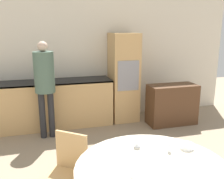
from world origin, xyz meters
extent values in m
cube|color=silver|center=(0.00, 4.94, 1.30)|extent=(6.55, 0.05, 2.60)
cube|color=tan|center=(-1.01, 4.60, 0.46)|extent=(2.84, 0.60, 0.92)
cube|color=black|center=(-1.01, 4.60, 0.91)|extent=(2.84, 0.60, 0.03)
cube|color=tan|center=(0.73, 4.61, 0.91)|extent=(0.55, 0.58, 1.83)
cube|color=gray|center=(0.73, 4.31, 1.00)|extent=(0.44, 0.01, 0.60)
cube|color=#51331E|center=(1.59, 4.08, 0.41)|extent=(0.99, 0.45, 0.82)
cylinder|color=beige|center=(-0.04, 1.48, 0.75)|extent=(1.35, 1.35, 0.03)
cube|color=tan|center=(-0.77, 2.07, 0.42)|extent=(0.56, 0.56, 0.02)
cube|color=tan|center=(-0.65, 2.21, 0.64)|extent=(0.31, 0.26, 0.42)
cylinder|color=#262628|center=(-0.95, 4.09, 0.42)|extent=(0.11, 0.11, 0.84)
cylinder|color=#262628|center=(-0.80, 4.09, 0.42)|extent=(0.11, 0.11, 0.84)
cylinder|color=#4C6656|center=(-0.88, 4.09, 1.19)|extent=(0.34, 0.34, 0.70)
sphere|color=beige|center=(-0.88, 4.09, 1.63)|extent=(0.17, 0.17, 0.17)
cylinder|color=silver|center=(-0.03, 1.88, 0.82)|extent=(0.07, 0.07, 0.10)
cylinder|color=white|center=(-0.22, 1.35, 0.79)|extent=(0.16, 0.16, 0.05)
cylinder|color=white|center=(0.42, 1.71, 0.79)|extent=(0.14, 0.14, 0.05)
cylinder|color=white|center=(0.23, 1.69, 0.80)|extent=(0.03, 0.03, 0.07)
cylinder|color=silver|center=(0.23, 1.69, 0.85)|extent=(0.03, 0.03, 0.01)
camera|label=1|loc=(-0.89, -0.27, 1.93)|focal=40.00mm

